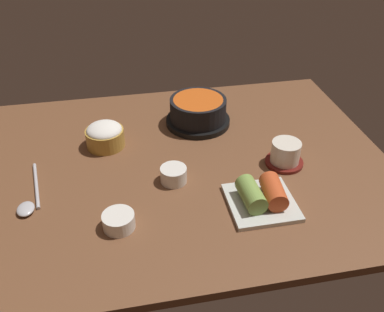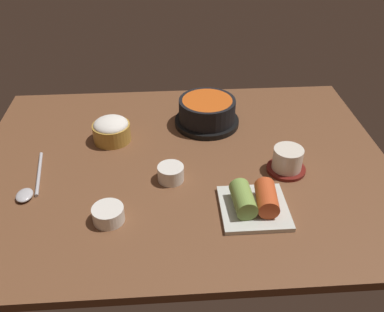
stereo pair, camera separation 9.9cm
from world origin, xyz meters
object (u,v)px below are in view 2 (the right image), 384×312
Objects in this scene: spoon at (29,188)px; kimchi_plate at (254,202)px; tea_cup_with_saucer at (287,160)px; banchan_cup_center at (171,173)px; side_bowl_near at (108,214)px; stone_pot at (207,112)px; rice_bowl at (111,129)px.

kimchi_plate is at bearing -11.53° from spoon.
banchan_cup_center is at bearing -176.74° from tea_cup_with_saucer.
tea_cup_with_saucer is 16.41cm from kimchi_plate.
kimchi_plate is at bearing 1.93° from side_bowl_near.
tea_cup_with_saucer is at bearing 3.26° from banchan_cup_center.
side_bowl_near is at bearing -136.35° from banchan_cup_center.
banchan_cup_center is at bearing -113.82° from stone_pot.
side_bowl_near is (-40.07, -13.90, -1.17)cm from tea_cup_with_saucer.
banchan_cup_center is at bearing 2.70° from spoon.
stone_pot is at bearing 66.18° from banchan_cup_center.
tea_cup_with_saucer is 42.42cm from side_bowl_near.
spoon is at bearing 149.44° from side_bowl_near.
tea_cup_with_saucer is 58.61cm from spoon.
tea_cup_with_saucer is 0.49× the size of spoon.
banchan_cup_center reaches higher than spoon.
rice_bowl reaches higher than banchan_cup_center.
banchan_cup_center is at bearing -50.08° from rice_bowl.
banchan_cup_center is (-27.11, -1.55, -0.96)cm from tea_cup_with_saucer.
side_bowl_near is at bearing -30.56° from spoon.
spoon is at bearing -177.04° from tea_cup_with_saucer.
spoon is (-18.42, 10.88, -1.12)cm from side_bowl_near.
tea_cup_with_saucer is at bearing -53.62° from stone_pot.
stone_pot is at bearing 31.25° from spoon.
kimchi_plate is (16.99, -11.35, 0.22)cm from banchan_cup_center.
rice_bowl is at bearing 159.02° from tea_cup_with_saucer.
spoon is at bearing -131.12° from rice_bowl.
stone_pot is 0.95× the size of spoon.
rice_bowl is 1.49× the size of side_bowl_near.
side_bowl_near is (-12.95, -12.35, -0.20)cm from banchan_cup_center.
spoon is (-31.37, -1.48, -1.32)cm from banchan_cup_center.
rice_bowl reaches higher than tea_cup_with_saucer.
kimchi_plate reaches higher than banchan_cup_center.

